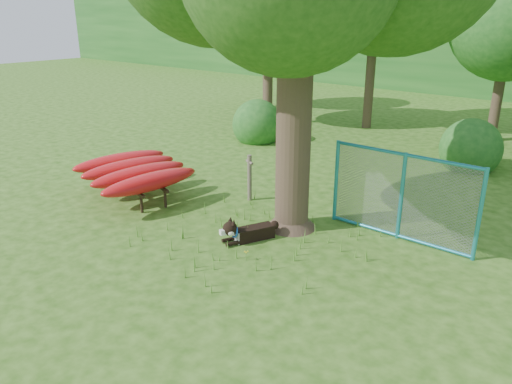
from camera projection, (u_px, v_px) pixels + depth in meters
The scene contains 11 objects.
ground at pixel (209, 254), 9.73m from camera, with size 80.00×80.00×0.00m, color #285410.
wooden_post at pixel (250, 177), 12.29m from camera, with size 0.31×0.18×1.17m.
kayak_rack at pixel (134, 171), 12.51m from camera, with size 2.98×3.20×0.89m.
husky_dog at pixel (246, 232), 10.22m from camera, with size 0.73×1.20×0.58m.
fence_section at pixel (401, 196), 10.11m from camera, with size 3.15×0.08×3.07m.
wildflower_clump at pixel (246, 253), 9.43m from camera, with size 0.09×0.09×0.20m.
bg_tree_a at pixel (269, 10), 19.31m from camera, with size 4.40×4.40×6.70m.
bg_tree_c at pixel (510, 22), 16.79m from camera, with size 4.00×4.00×6.12m.
bg_tree_f at pixel (267, 27), 23.24m from camera, with size 3.60×3.60×5.55m.
shrub_left at pixel (257, 141), 18.15m from camera, with size 1.80×1.80×1.80m, color #1F5E1E.
shrub_mid at pixel (468, 168), 15.01m from camera, with size 1.80×1.80×1.80m, color #1F5E1E.
Camera 1 is at (6.30, -6.10, 4.48)m, focal length 35.00 mm.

